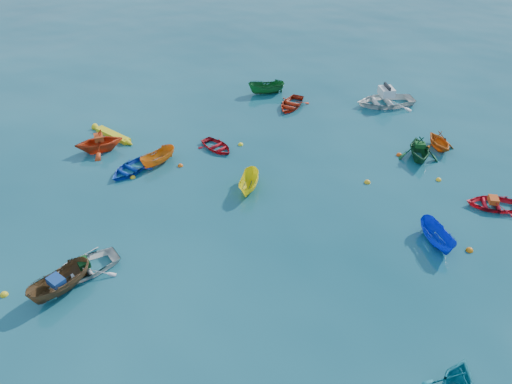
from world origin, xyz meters
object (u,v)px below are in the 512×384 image
Objects in this scene: dinghy_white_near at (83,272)px; kayak_yellow at (113,137)px; dinghy_blue_sw at (130,172)px; motorboat_white at (384,105)px.

dinghy_white_near reaches higher than kayak_yellow.
dinghy_blue_sw reaches higher than kayak_yellow.
dinghy_blue_sw is 8.79m from dinghy_white_near.
dinghy_white_near is 0.77× the size of motorboat_white.
motorboat_white is at bearing -37.90° from kayak_yellow.
dinghy_white_near reaches higher than dinghy_blue_sw.
kayak_yellow is (-4.21, 2.42, 0.00)m from dinghy_blue_sw.
motorboat_white reaches higher than dinghy_white_near.
dinghy_white_near is 0.91× the size of kayak_yellow.
dinghy_blue_sw is 0.76× the size of kayak_yellow.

